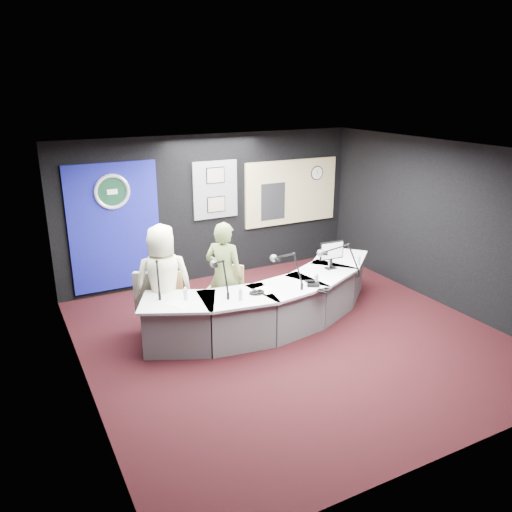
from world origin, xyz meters
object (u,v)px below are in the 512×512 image
armchair_left (165,307)px  person_woman (224,275)px  armchair_right (225,300)px  broadcast_desk (272,302)px  person_man (163,281)px

armchair_left → person_woman: bearing=23.5°
armchair_right → person_woman: (0.00, -0.00, 0.42)m
broadcast_desk → armchair_right: size_ratio=5.22×
armchair_right → armchair_left: bearing=-142.3°
armchair_left → person_woman: 1.03m
armchair_left → broadcast_desk: bearing=16.2°
armchair_left → person_man: bearing=0.0°
broadcast_desk → person_woman: size_ratio=2.64×
armchair_left → person_woman: person_woman is taller
broadcast_desk → person_woman: (-0.68, 0.30, 0.48)m
broadcast_desk → armchair_right: bearing=155.9°
armchair_right → person_woman: 0.42m
person_woman → broadcast_desk: bearing=-156.0°
broadcast_desk → armchair_left: armchair_left is taller
person_man → person_woman: 0.95m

